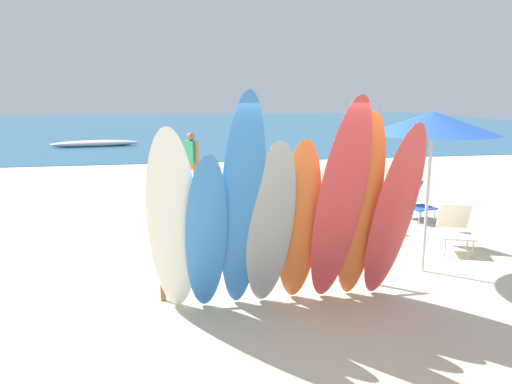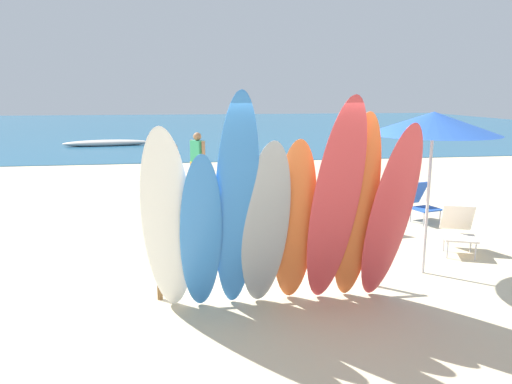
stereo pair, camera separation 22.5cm
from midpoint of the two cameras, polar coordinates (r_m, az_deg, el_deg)
name	(u,v)px [view 1 (the left image)]	position (r m, az deg, el deg)	size (l,w,h in m)	color
ground	(201,157)	(20.13, -6.80, 4.13)	(60.00, 60.00, 0.00)	beige
ocean_water	(184,126)	(38.32, -8.56, 7.64)	(60.00, 40.00, 0.02)	#235B7F
surfboard_rack	(275,253)	(6.39, 1.20, -7.13)	(3.02, 0.07, 0.70)	brown
surfboard_white_0	(173,226)	(5.54, -10.89, -3.89)	(0.56, 0.06, 2.42)	white
surfboard_blue_1	(206,237)	(5.56, -7.00, -5.24)	(0.48, 0.06, 2.12)	#337AD1
surfboard_blue_2	(242,209)	(5.46, -2.83, -1.99)	(0.50, 0.06, 2.79)	#337AD1
surfboard_grey_3	(270,228)	(5.67, 0.56, -4.19)	(0.56, 0.06, 2.22)	#999EA3
surfboard_orange_4	(299,224)	(5.82, 3.92, -3.79)	(0.51, 0.06, 2.21)	orange
surfboard_red_5	(339,207)	(5.72, 8.64, -1.71)	(0.57, 0.07, 2.74)	#D13D42
surfboard_orange_6	(360,211)	(5.94, 11.01, -2.20)	(0.49, 0.06, 2.51)	orange
surfboard_red_7	(393,216)	(6.04, 14.76, -2.72)	(0.54, 0.06, 2.43)	#D13D42
beachgoer_by_water	(191,158)	(12.97, -8.08, 3.98)	(0.41, 0.50, 1.57)	#9E704C
beachgoer_near_rack	(169,179)	(9.57, -10.78, 1.49)	(0.43, 0.61, 1.66)	#9E704C
beach_chair_red	(455,226)	(8.74, 21.64, -3.68)	(0.74, 0.88, 0.79)	#B7B7BC
beach_chair_blue	(414,200)	(10.54, 17.50, -0.86)	(0.67, 0.83, 0.80)	#B7B7BC
beach_chair_striped	(362,210)	(9.33, 11.63, -2.07)	(0.57, 0.69, 0.84)	#B7B7BC
beach_umbrella	(433,123)	(7.25, 19.17, 7.64)	(1.80, 1.80, 2.34)	silver
distant_boat	(95,144)	(25.00, -18.62, 5.40)	(4.17, 1.21, 0.33)	silver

